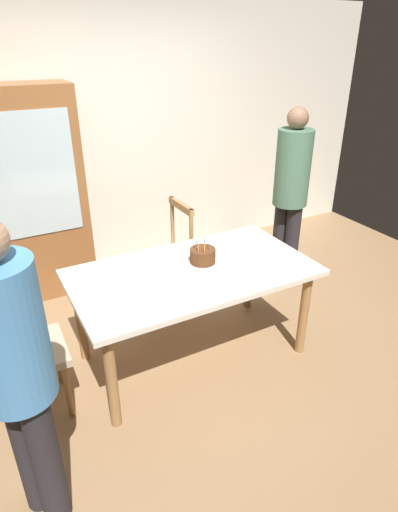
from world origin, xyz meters
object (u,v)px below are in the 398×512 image
at_px(plate_near_celebrant, 142,301).
at_px(person_guest, 291,189).
at_px(birthday_cake, 203,257).
at_px(person_celebrant, 16,370).
at_px(chair_upholstered, 12,347).
at_px(plate_far_side, 169,260).
at_px(chair_spindle_back, 165,258).
at_px(china_cabinet, 20,199).
at_px(dining_table, 193,281).

bearing_deg(plate_near_celebrant, person_guest, 23.85).
height_order(birthday_cake, person_celebrant, person_celebrant).
height_order(chair_upholstered, person_guest, person_guest).
bearing_deg(chair_upholstered, person_guest, 12.44).
relative_size(plate_far_side, chair_spindle_back, 0.23).
bearing_deg(chair_spindle_back, person_guest, -9.44).
bearing_deg(plate_far_side, plate_near_celebrant, -132.42).
bearing_deg(person_celebrant, birthday_cake, 29.86).
bearing_deg(person_guest, plate_near_celebrant, -156.15).
bearing_deg(china_cabinet, person_guest, -23.34).
bearing_deg(person_celebrant, chair_spindle_back, 47.62).
relative_size(dining_table, china_cabinet, 0.90).
distance_m(birthday_cake, chair_spindle_back, 0.81).
bearing_deg(person_guest, chair_spindle_back, 170.56).
height_order(chair_spindle_back, chair_upholstered, same).
relative_size(birthday_cake, china_cabinet, 0.15).
bearing_deg(person_celebrant, person_guest, 26.97).
height_order(person_guest, china_cabinet, china_cabinet).
height_order(dining_table, person_celebrant, person_celebrant).
bearing_deg(plate_far_side, chair_spindle_back, 69.09).
relative_size(plate_near_celebrant, plate_far_side, 1.00).
xyz_separation_m(plate_far_side, person_celebrant, (-1.16, -0.94, 0.18)).
distance_m(chair_spindle_back, china_cabinet, 1.38).
bearing_deg(chair_spindle_back, plate_far_side, -110.91).
distance_m(person_celebrant, china_cabinet, 2.31).
bearing_deg(plate_near_celebrant, birthday_cake, 24.41).
xyz_separation_m(plate_far_side, person_guest, (1.42, 0.38, 0.22)).
height_order(plate_far_side, china_cabinet, china_cabinet).
relative_size(dining_table, plate_near_celebrant, 7.79).
xyz_separation_m(birthday_cake, plate_far_side, (-0.19, 0.16, -0.05)).
relative_size(plate_near_celebrant, person_celebrant, 0.13).
bearing_deg(dining_table, birthday_cake, 25.66).
xyz_separation_m(birthday_cake, person_celebrant, (-1.36, -0.78, 0.13)).
bearing_deg(plate_far_side, chair_upholstered, -170.63).
distance_m(chair_upholstered, china_cabinet, 1.63).
height_order(chair_upholstered, person_celebrant, person_celebrant).
distance_m(plate_far_side, china_cabinet, 1.59).
bearing_deg(chair_upholstered, plate_near_celebrant, -16.55).
bearing_deg(person_celebrant, plate_far_side, 38.89).
distance_m(dining_table, birthday_cake, 0.19).
relative_size(chair_spindle_back, chair_upholstered, 1.00).
bearing_deg(chair_upholstered, chair_spindle_back, 29.14).
distance_m(plate_near_celebrant, chair_upholstered, 0.84).
distance_m(dining_table, china_cabinet, 1.82).
xyz_separation_m(chair_spindle_back, person_guest, (1.20, -0.20, 0.51)).
relative_size(plate_far_side, person_guest, 0.13).
height_order(chair_spindle_back, person_celebrant, person_celebrant).
relative_size(birthday_cake, plate_near_celebrant, 1.27).
height_order(birthday_cake, plate_far_side, birthday_cake).
bearing_deg(china_cabinet, chair_upholstered, -102.46).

